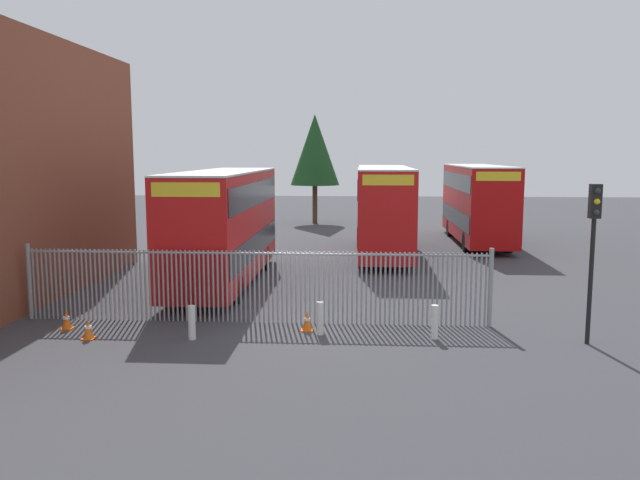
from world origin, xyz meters
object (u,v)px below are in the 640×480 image
object	(u,v)px
bollard_near_right	(435,322)
double_decker_bus_near_gate	(224,222)
bollard_center_front	(320,318)
traffic_light_kerbside	(593,234)
double_decker_bus_behind_fence_right	(477,201)
bollard_near_left	(192,323)
traffic_cone_near_kerb	(67,320)
traffic_cone_by_gate	(307,321)
double_decker_bus_behind_fence_left	(383,207)
traffic_cone_mid_forecourt	(88,329)

from	to	relation	value
bollard_near_right	double_decker_bus_near_gate	bearing A→B (deg)	135.87
bollard_center_front	traffic_light_kerbside	world-z (taller)	traffic_light_kerbside
double_decker_bus_behind_fence_right	bollard_near_left	size ratio (longest dim) A/B	11.38
double_decker_bus_near_gate	bollard_near_left	world-z (taller)	double_decker_bus_near_gate
bollard_center_front	traffic_light_kerbside	xyz separation A→B (m)	(7.25, -0.42, 2.51)
double_decker_bus_behind_fence_right	bollard_center_front	distance (m)	20.73
bollard_near_left	traffic_cone_near_kerb	distance (m)	3.99
double_decker_bus_near_gate	bollard_near_left	distance (m)	7.93
double_decker_bus_behind_fence_right	traffic_cone_by_gate	size ratio (longest dim) A/B	18.32
double_decker_bus_near_gate	double_decker_bus_behind_fence_right	bearing A→B (deg)	45.69
bollard_center_front	double_decker_bus_behind_fence_left	bearing A→B (deg)	81.21
double_decker_bus_behind_fence_left	double_decker_bus_behind_fence_right	xyz separation A→B (m)	(5.46, 4.73, 0.00)
double_decker_bus_near_gate	traffic_cone_mid_forecourt	xyz separation A→B (m)	(-2.16, -7.83, -2.13)
double_decker_bus_behind_fence_left	bollard_near_left	xyz separation A→B (m)	(-5.72, -15.10, -1.95)
traffic_cone_mid_forecourt	traffic_light_kerbside	bearing A→B (deg)	1.89
double_decker_bus_near_gate	traffic_light_kerbside	xyz separation A→B (m)	(11.45, -7.38, 0.56)
traffic_cone_by_gate	traffic_cone_mid_forecourt	distance (m)	6.08
bollard_near_left	traffic_cone_by_gate	world-z (taller)	bollard_near_left
bollard_near_left	traffic_cone_mid_forecourt	bearing A→B (deg)	-176.49
double_decker_bus_near_gate	bollard_near_left	bearing A→B (deg)	-84.75
double_decker_bus_behind_fence_right	bollard_near_right	xyz separation A→B (m)	(-4.51, -19.34, -1.95)
traffic_cone_by_gate	bollard_center_front	bearing A→B (deg)	-41.87
double_decker_bus_behind_fence_left	traffic_cone_mid_forecourt	bearing A→B (deg)	-119.33
traffic_cone_near_kerb	bollard_center_front	bearing A→B (deg)	-0.54
traffic_light_kerbside	bollard_near_right	bearing A→B (deg)	176.91
bollard_center_front	traffic_cone_mid_forecourt	distance (m)	6.42
double_decker_bus_near_gate	traffic_cone_mid_forecourt	size ratio (longest dim) A/B	18.32
bollard_near_right	traffic_cone_by_gate	world-z (taller)	bollard_near_right
double_decker_bus_near_gate	double_decker_bus_behind_fence_left	world-z (taller)	same
double_decker_bus_behind_fence_left	bollard_center_front	distance (m)	14.71
double_decker_bus_near_gate	bollard_near_right	bearing A→B (deg)	-44.13
bollard_center_front	traffic_light_kerbside	distance (m)	7.68
bollard_near_left	traffic_cone_near_kerb	world-z (taller)	bollard_near_left
bollard_near_left	traffic_cone_mid_forecourt	xyz separation A→B (m)	(-2.86, -0.18, -0.19)
bollard_center_front	traffic_cone_by_gate	world-z (taller)	bollard_center_front
double_decker_bus_behind_fence_left	bollard_center_front	xyz separation A→B (m)	(-2.23, -14.41, -1.95)
traffic_cone_by_gate	traffic_light_kerbside	size ratio (longest dim) A/B	0.14
double_decker_bus_near_gate	traffic_cone_mid_forecourt	distance (m)	8.40
traffic_cone_mid_forecourt	traffic_cone_by_gate	bearing A→B (deg)	11.58
traffic_cone_mid_forecourt	traffic_cone_near_kerb	bearing A→B (deg)	138.48
double_decker_bus_near_gate	bollard_center_front	bearing A→B (deg)	-58.91
bollard_center_front	traffic_cone_mid_forecourt	bearing A→B (deg)	-172.26
double_decker_bus_behind_fence_right	traffic_cone_mid_forecourt	xyz separation A→B (m)	(-14.05, -20.01, -2.13)
bollard_center_front	traffic_light_kerbside	size ratio (longest dim) A/B	0.22
double_decker_bus_behind_fence_right	traffic_cone_mid_forecourt	size ratio (longest dim) A/B	18.32
traffic_cone_by_gate	traffic_cone_near_kerb	world-z (taller)	same
double_decker_bus_near_gate	traffic_light_kerbside	world-z (taller)	double_decker_bus_near_gate
double_decker_bus_near_gate	bollard_center_front	size ratio (longest dim) A/B	11.38
double_decker_bus_behind_fence_left	traffic_cone_by_gate	size ratio (longest dim) A/B	18.32
double_decker_bus_near_gate	bollard_near_left	size ratio (longest dim) A/B	11.38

